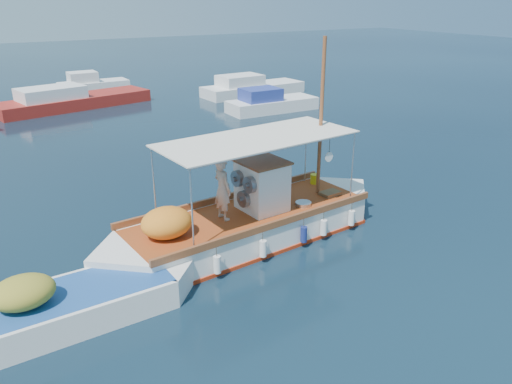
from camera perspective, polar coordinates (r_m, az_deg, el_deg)
ground at (r=16.18m, az=1.62°, el=-5.25°), size 160.00×160.00×0.00m
fishing_caique at (r=15.78m, az=-1.02°, el=-3.70°), size 10.35×3.53×6.34m
dinghy at (r=13.01m, az=-21.08°, el=-12.40°), size 6.86×2.18×1.68m
bg_boat_n at (r=37.04m, az=-20.47°, el=9.70°), size 10.68×4.95×1.80m
bg_boat_ne at (r=33.88m, az=1.59°, el=10.03°), size 6.13×2.20×1.80m
bg_boat_e at (r=39.66m, az=-0.63°, el=11.75°), size 8.32×3.14×1.80m
bg_boat_far_n at (r=43.21m, az=-18.27°, el=11.51°), size 5.41×2.12×1.80m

